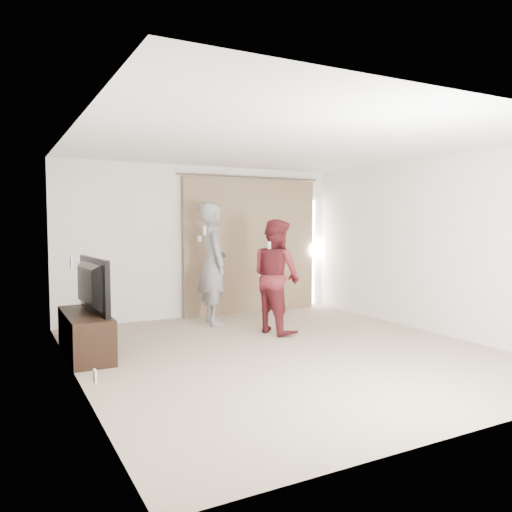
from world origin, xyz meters
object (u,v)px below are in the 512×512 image
at_px(person_man, 213,263).
at_px(person_woman, 276,276).
at_px(tv, 84,285).
at_px(tv_console, 85,334).

bearing_deg(person_man, person_woman, -59.10).
relative_size(tv, person_man, 0.60).
height_order(tv, person_woman, person_woman).
bearing_deg(tv_console, tv, 0.00).
bearing_deg(person_woman, tv_console, -179.63).
relative_size(person_man, person_woman, 1.17).
xyz_separation_m(tv_console, person_woman, (2.72, 0.02, 0.57)).
distance_m(tv, person_woman, 2.72).
height_order(tv, person_man, person_man).
height_order(tv_console, person_woman, person_woman).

